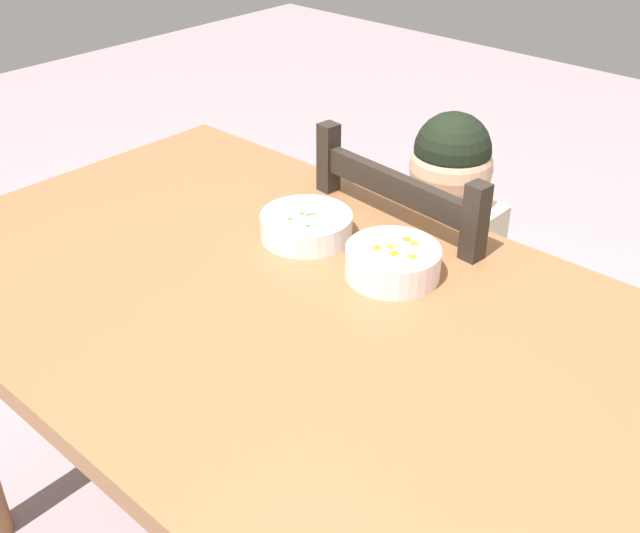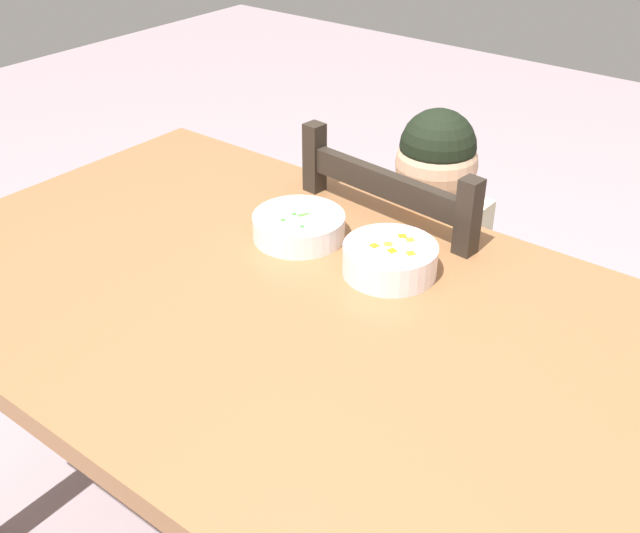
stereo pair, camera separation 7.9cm
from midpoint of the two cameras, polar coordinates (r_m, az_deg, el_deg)
name	(u,v)px [view 1 (the left image)]	position (r m, az deg, el deg)	size (l,w,h in m)	color
dining_table	(319,366)	(1.29, 1.66, -7.41)	(1.57, 0.85, 0.77)	#8E5E3A
dining_chair	(429,328)	(1.78, 9.31, -4.53)	(0.46, 0.46, 0.92)	#2B241D
child_figure	(435,261)	(1.68, 9.85, 0.36)	(0.32, 0.31, 0.96)	beige
bowl_of_peas	(306,225)	(1.44, 0.55, 3.06)	(0.17, 0.17, 0.05)	white
bowl_of_carrots	(393,261)	(1.33, 7.12, 0.38)	(0.16, 0.16, 0.06)	white
spoon	(363,264)	(1.36, 4.86, 0.16)	(0.14, 0.06, 0.01)	silver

